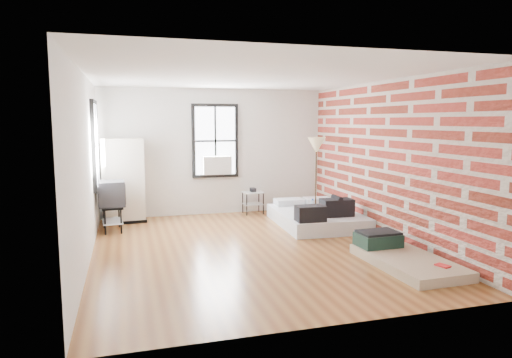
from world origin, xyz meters
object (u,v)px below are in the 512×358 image
object	(u,v)px
mattress_main	(317,216)
tv_stand	(112,195)
floor_lamp	(316,149)
mattress_bare	(400,256)
wardrobe	(123,181)
side_table	(253,197)

from	to	relation	value
mattress_main	tv_stand	xyz separation A→B (m)	(-3.96, 0.62, 0.50)
tv_stand	floor_lamp	bearing A→B (deg)	-4.96
mattress_bare	floor_lamp	world-z (taller)	floor_lamp
mattress_bare	tv_stand	xyz separation A→B (m)	(-4.14, 3.28, 0.57)
mattress_main	tv_stand	size ratio (longest dim) A/B	2.23
wardrobe	floor_lamp	world-z (taller)	floor_lamp
mattress_bare	mattress_main	bearing A→B (deg)	92.47
mattress_main	side_table	world-z (taller)	mattress_main
wardrobe	side_table	xyz separation A→B (m)	(2.81, 0.07, -0.47)
mattress_main	floor_lamp	world-z (taller)	floor_lamp
side_table	tv_stand	distance (m)	3.14
wardrobe	tv_stand	world-z (taller)	wardrobe
floor_lamp	mattress_bare	bearing A→B (deg)	-90.72
wardrobe	mattress_main	bearing A→B (deg)	-22.56
wardrobe	floor_lamp	bearing A→B (deg)	-13.70
mattress_bare	wardrobe	xyz separation A→B (m)	(-3.92, 4.03, 0.75)
mattress_bare	floor_lamp	distance (m)	3.53
wardrobe	mattress_bare	bearing A→B (deg)	-48.19
tv_stand	mattress_main	bearing A→B (deg)	-13.34
mattress_bare	wardrobe	size ratio (longest dim) A/B	1.02
mattress_bare	floor_lamp	bearing A→B (deg)	87.85
mattress_main	floor_lamp	distance (m)	1.46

